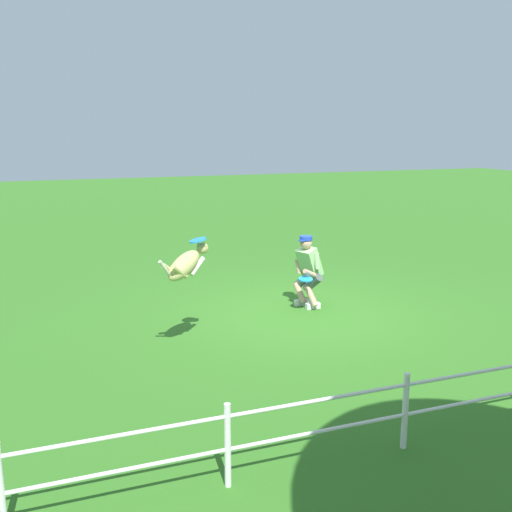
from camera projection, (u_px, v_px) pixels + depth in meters
name	position (u px, v px, depth m)	size (l,w,h in m)	color
ground_plane	(303.00, 314.00, 10.16)	(60.00, 60.00, 0.00)	#326D21
person	(308.00, 269.00, 10.40)	(0.53, 0.69, 1.29)	silver
dog	(186.00, 264.00, 8.24)	(0.90, 0.69, 0.54)	tan
frisbee_flying	(198.00, 240.00, 8.40)	(0.25, 0.25, 0.02)	#2690ED
frisbee_held	(306.00, 279.00, 10.05)	(0.24, 0.24, 0.02)	#2092DE
fence	(481.00, 390.00, 6.11)	(12.94, 0.06, 0.79)	white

